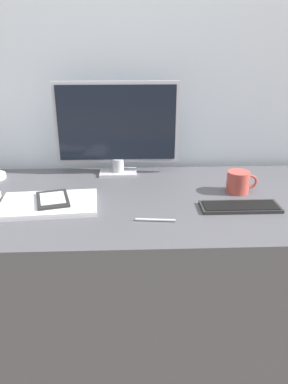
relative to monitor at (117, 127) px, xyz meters
The scene contains 9 objects.
ground_plane 1.02m from the monitor, 78.36° to the right, with size 10.00×10.00×0.00m, color gray.
wall_back 0.33m from the monitor, 58.56° to the left, with size 3.60×0.05×2.40m.
desk 0.64m from the monitor, 73.04° to the right, with size 1.57×0.74×0.70m.
monitor is the anchor object (origin of this frame).
keyboard 0.63m from the monitor, 41.58° to the right, with size 0.28×0.10×0.01m.
laptop 0.47m from the monitor, 124.74° to the right, with size 0.36×0.25×0.02m.
ereader 0.45m from the monitor, 124.30° to the right, with size 0.15×0.18×0.01m.
coffee_mug 0.56m from the monitor, 26.73° to the right, with size 0.12×0.09×0.09m.
pen 0.54m from the monitor, 74.41° to the right, with size 0.13×0.02×0.01m.
Camera 1 is at (-0.04, -1.16, 1.27)m, focal length 35.00 mm.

